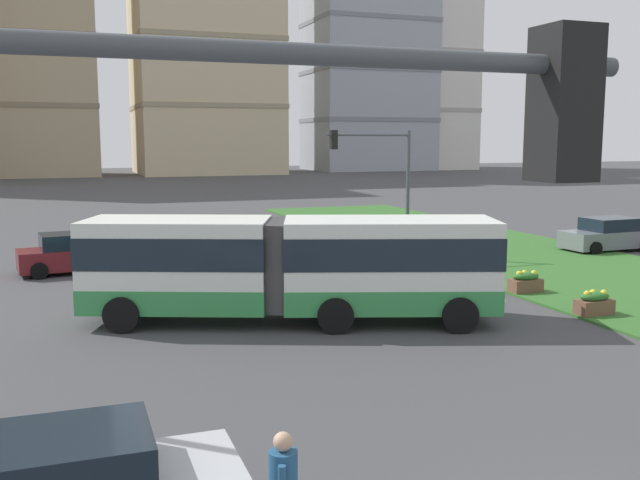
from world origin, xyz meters
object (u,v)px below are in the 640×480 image
Objects in this scene: flower_planter_4 at (526,282)px; apartment_tower_eastcentre at (368,50)px; articulated_bus at (291,266)px; traffic_light_far_right at (381,171)px; apartment_tower_centre at (203,13)px; apartment_tower_east at (420,29)px; traffic_light_near_left at (122,419)px; apartment_tower_westcentre at (25,6)px; car_grey_wagon at (607,235)px; flower_planter_3 at (594,303)px; car_maroon_sedan at (76,253)px.

apartment_tower_eastcentre is (35.28, 93.82, 19.90)m from flower_planter_4.
articulated_bus is 2.11× the size of traffic_light_far_right.
traffic_light_far_right is 0.12× the size of apartment_tower_centre.
apartment_tower_east is (39.84, 5.33, 0.35)m from apartment_tower_centre.
traffic_light_near_left is (-14.53, -16.86, 3.61)m from flower_planter_4.
apartment_tower_westcentre reaches higher than traffic_light_near_left.
traffic_light_far_right is at bearing 52.10° from articulated_bus.
car_grey_wagon is 13.77m from flower_planter_3.
apartment_tower_centre is 29.11m from apartment_tower_eastcentre.
car_grey_wagon is at bearing 46.70° from flower_planter_3.
car_maroon_sedan reaches higher than flower_planter_3.
articulated_bus is 105.99m from apartment_tower_eastcentre.
articulated_bus is at bearing -174.73° from flower_planter_4.
apartment_tower_centre is at bearing 75.55° from car_maroon_sedan.
flower_planter_4 is 0.02× the size of apartment_tower_centre.
articulated_bus is 94.18m from apartment_tower_westcentre.
traffic_light_near_left is at bearing -130.76° from flower_planter_4.
apartment_tower_east reaches higher than traffic_light_near_left.
articulated_bus is 0.24× the size of apartment_tower_centre.
car_grey_wagon is 0.09× the size of apartment_tower_east.
car_grey_wagon is 0.09× the size of apartment_tower_centre.
flower_planter_3 is 20.17m from traffic_light_near_left.
car_maroon_sedan is at bearing -125.04° from apartment_tower_east.
traffic_light_far_right is (6.96, 8.94, 2.26)m from articulated_bus.
apartment_tower_east is (46.44, 99.59, 24.26)m from flower_planter_3.
apartment_tower_westcentre is at bearing 101.60° from flower_planter_4.
apartment_tower_centre is (20.98, 81.41, 23.59)m from car_maroon_sedan.
traffic_light_far_right is at bearing -118.66° from apartment_tower_east.
flower_planter_4 is 22.55m from traffic_light_near_left.
car_grey_wagon is at bearing -112.44° from apartment_tower_east.
apartment_tower_eastcentre is at bearing 5.78° from apartment_tower_centre.
apartment_tower_westcentre is at bearing -176.19° from apartment_tower_eastcentre.
car_maroon_sedan is 0.09× the size of apartment_tower_centre.
traffic_light_near_left is 0.12× the size of apartment_tower_westcentre.
car_maroon_sedan is 0.11× the size of apartment_tower_eastcentre.
apartment_tower_westcentre is at bearing 108.50° from car_grey_wagon.
car_grey_wagon is (18.11, 7.47, -0.90)m from articulated_bus.
flower_planter_4 is 0.02× the size of apartment_tower_east.
traffic_light_near_left is 111.69m from apartment_tower_centre.
apartment_tower_eastcentre reaches higher than car_maroon_sedan.
apartment_tower_westcentre is (-9.86, 91.03, 22.02)m from articulated_bus.
apartment_tower_centre is at bearing 85.85° from flower_planter_4.
traffic_light_near_left is 108.95m from apartment_tower_westcentre.
traffic_light_near_left is (-5.86, -16.06, 2.38)m from articulated_bus.
apartment_tower_westcentre is (-18.53, 93.58, 23.25)m from flower_planter_3.
flower_planter_4 is at bearing -144.76° from car_grey_wagon.
flower_planter_4 is at bearing -115.76° from apartment_tower_east.
car_grey_wagon is at bearing -106.52° from apartment_tower_eastcentre.
apartment_tower_centre is (15.27, 91.72, 22.69)m from articulated_bus.
apartment_tower_westcentre reaches higher than car_maroon_sedan.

